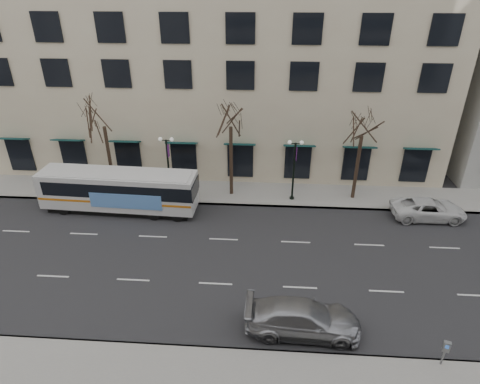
# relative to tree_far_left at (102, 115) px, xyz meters

# --- Properties ---
(ground) EXTENTS (160.00, 160.00, 0.00)m
(ground) POSITION_rel_tree_far_left_xyz_m (10.00, -8.80, -6.70)
(ground) COLOR black
(ground) RESTS_ON ground
(sidewalk_far) EXTENTS (80.00, 4.00, 0.15)m
(sidewalk_far) POSITION_rel_tree_far_left_xyz_m (15.00, 0.20, -6.62)
(sidewalk_far) COLOR gray
(sidewalk_far) RESTS_ON ground
(building_hotel) EXTENTS (40.00, 20.00, 24.00)m
(building_hotel) POSITION_rel_tree_far_left_xyz_m (8.00, 12.20, 5.30)
(building_hotel) COLOR #C5B496
(building_hotel) RESTS_ON ground
(tree_far_left) EXTENTS (3.60, 3.60, 8.34)m
(tree_far_left) POSITION_rel_tree_far_left_xyz_m (0.00, 0.00, 0.00)
(tree_far_left) COLOR black
(tree_far_left) RESTS_ON ground
(tree_far_mid) EXTENTS (3.60, 3.60, 8.55)m
(tree_far_mid) POSITION_rel_tree_far_left_xyz_m (10.00, 0.00, 0.21)
(tree_far_mid) COLOR black
(tree_far_mid) RESTS_ON ground
(tree_far_right) EXTENTS (3.60, 3.60, 8.06)m
(tree_far_right) POSITION_rel_tree_far_left_xyz_m (20.00, 0.00, -0.28)
(tree_far_right) COLOR black
(tree_far_right) RESTS_ON ground
(lamp_post_left) EXTENTS (1.22, 0.45, 5.21)m
(lamp_post_left) POSITION_rel_tree_far_left_xyz_m (5.01, -0.60, -3.75)
(lamp_post_left) COLOR black
(lamp_post_left) RESTS_ON ground
(lamp_post_right) EXTENTS (1.22, 0.45, 5.21)m
(lamp_post_right) POSITION_rel_tree_far_left_xyz_m (15.01, -0.60, -3.75)
(lamp_post_right) COLOR black
(lamp_post_right) RESTS_ON ground
(city_bus) EXTENTS (12.07, 3.13, 3.24)m
(city_bus) POSITION_rel_tree_far_left_xyz_m (1.70, -3.01, -4.93)
(city_bus) COLOR silver
(city_bus) RESTS_ON ground
(silver_car) EXTENTS (5.93, 2.54, 1.70)m
(silver_car) POSITION_rel_tree_far_left_xyz_m (14.88, -14.36, -5.85)
(silver_car) COLOR #989A9F
(silver_car) RESTS_ON ground
(white_pickup) EXTENTS (5.46, 2.60, 1.50)m
(white_pickup) POSITION_rel_tree_far_left_xyz_m (25.10, -2.60, -5.95)
(white_pickup) COLOR silver
(white_pickup) RESTS_ON ground
(pay_station) EXTENTS (0.35, 0.28, 1.43)m
(pay_station) POSITION_rel_tree_far_left_xyz_m (21.21, -16.10, -5.51)
(pay_station) COLOR slate
(pay_station) RESTS_ON sidewalk_near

